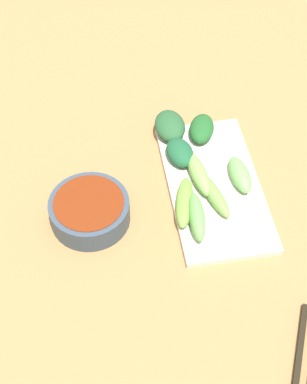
# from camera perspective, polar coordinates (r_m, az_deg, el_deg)

# --- Properties ---
(tabletop) EXTENTS (2.10, 2.10, 0.02)m
(tabletop) POSITION_cam_1_polar(r_m,az_deg,el_deg) (0.94, 1.30, -1.19)
(tabletop) COLOR olive
(tabletop) RESTS_ON ground
(sauce_bowl) EXTENTS (0.12, 0.12, 0.04)m
(sauce_bowl) POSITION_cam_1_polar(r_m,az_deg,el_deg) (0.89, -6.32, -1.76)
(sauce_bowl) COLOR #364654
(sauce_bowl) RESTS_ON tabletop
(serving_plate) EXTENTS (0.15, 0.28, 0.01)m
(serving_plate) POSITION_cam_1_polar(r_m,az_deg,el_deg) (0.94, 5.98, 0.51)
(serving_plate) COLOR silver
(serving_plate) RESTS_ON tabletop
(broccoli_stalk_0) EXTENTS (0.05, 0.10, 0.02)m
(broccoli_stalk_0) POSITION_cam_1_polar(r_m,az_deg,el_deg) (0.90, 3.08, -1.02)
(broccoli_stalk_0) COLOR #6CA33D
(broccoli_stalk_0) RESTS_ON serving_plate
(broccoli_stalk_1) EXTENTS (0.05, 0.10, 0.02)m
(broccoli_stalk_1) POSITION_cam_1_polar(r_m,az_deg,el_deg) (0.91, 5.96, -0.23)
(broccoli_stalk_1) COLOR #6FA349
(broccoli_stalk_1) RESTS_ON serving_plate
(broccoli_stalk_2) EXTENTS (0.03, 0.09, 0.03)m
(broccoli_stalk_2) POSITION_cam_1_polar(r_m,az_deg,el_deg) (0.88, 4.29, -2.45)
(broccoli_stalk_2) COLOR #66B454
(broccoli_stalk_2) RESTS_ON serving_plate
(broccoli_stalk_3) EXTENTS (0.03, 0.08, 0.03)m
(broccoli_stalk_3) POSITION_cam_1_polar(r_m,az_deg,el_deg) (0.94, 8.52, 1.71)
(broccoli_stalk_3) COLOR #6DB55B
(broccoli_stalk_3) RESTS_ON serving_plate
(broccoli_stalk_4) EXTENTS (0.04, 0.10, 0.02)m
(broccoli_stalk_4) POSITION_cam_1_polar(r_m,az_deg,el_deg) (0.93, 4.49, 1.78)
(broccoli_stalk_4) COLOR #78AF52
(broccoli_stalk_4) RESTS_ON serving_plate
(broccoli_leafy_5) EXTENTS (0.05, 0.07, 0.03)m
(broccoli_leafy_5) POSITION_cam_1_polar(r_m,az_deg,el_deg) (1.00, 1.63, 6.53)
(broccoli_leafy_5) COLOR #24552E
(broccoli_leafy_5) RESTS_ON serving_plate
(broccoli_leafy_6) EXTENTS (0.05, 0.07, 0.03)m
(broccoli_leafy_6) POSITION_cam_1_polar(r_m,az_deg,el_deg) (0.96, 2.63, 3.91)
(broccoli_leafy_6) COLOR #1C5632
(broccoli_leafy_6) RESTS_ON serving_plate
(broccoli_leafy_7) EXTENTS (0.06, 0.08, 0.03)m
(broccoli_leafy_7) POSITION_cam_1_polar(r_m,az_deg,el_deg) (1.00, 4.77, 6.23)
(broccoli_leafy_7) COLOR #1F5A25
(broccoli_leafy_7) RESTS_ON serving_plate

